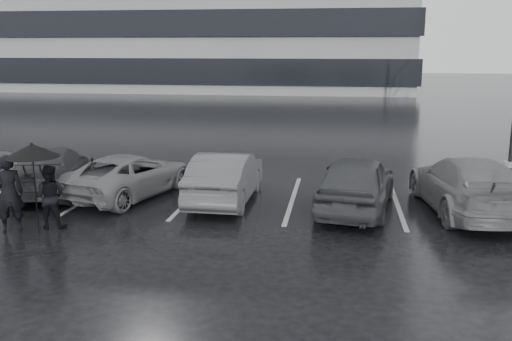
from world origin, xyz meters
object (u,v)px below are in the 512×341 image
object	(u,v)px
car_east	(467,185)
pedestrian_left	(8,193)
car_west_b	(130,175)
car_west_c	(52,169)
car_west_a	(226,177)
car_main	(356,183)
pedestrian_right	(49,197)

from	to	relation	value
car_east	pedestrian_left	world-z (taller)	pedestrian_left
car_west_b	car_west_c	xyz separation A→B (m)	(-2.40, 0.20, 0.05)
car_west_a	car_east	bearing A→B (deg)	179.26
car_main	car_west_a	size ratio (longest dim) A/B	1.03
car_west_b	car_east	world-z (taller)	car_east
car_west_a	car_east	size ratio (longest dim) A/B	0.84
car_west_c	car_east	xyz separation A→B (m)	(11.38, -0.51, 0.07)
car_west_b	car_west_c	bearing A→B (deg)	12.41
pedestrian_left	car_east	bearing A→B (deg)	162.24
car_west_c	pedestrian_right	bearing A→B (deg)	102.13
car_west_b	pedestrian_left	bearing A→B (deg)	82.61
car_west_c	pedestrian_right	distance (m)	3.59
car_main	car_west_c	distance (m)	8.66
car_east	pedestrian_left	bearing A→B (deg)	9.50
pedestrian_left	pedestrian_right	size ratio (longest dim) A/B	1.20
car_main	car_west_c	bearing A→B (deg)	4.08
car_main	pedestrian_right	size ratio (longest dim) A/B	2.88
car_west_a	car_west_c	distance (m)	5.18
car_east	pedestrian_right	world-z (taller)	pedestrian_right
car_west_b	car_east	size ratio (longest dim) A/B	0.87
car_west_a	car_west_b	world-z (taller)	car_west_a
pedestrian_left	car_west_c	bearing A→B (deg)	-110.79
pedestrian_right	car_west_b	bearing A→B (deg)	-112.65
car_west_c	pedestrian_right	xyz separation A→B (m)	(1.61, -3.20, 0.10)
pedestrian_right	car_east	bearing A→B (deg)	-172.49
car_west_b	pedestrian_left	distance (m)	3.74
pedestrian_left	car_west_b	bearing A→B (deg)	-148.66
car_main	car_west_a	bearing A→B (deg)	2.93
car_west_b	car_east	bearing A→B (deg)	-164.80
car_east	pedestrian_left	xyz separation A→B (m)	(-10.53, -3.09, 0.18)
car_west_b	car_west_c	distance (m)	2.41
car_main	pedestrian_left	xyz separation A→B (m)	(-7.78, -2.86, 0.17)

